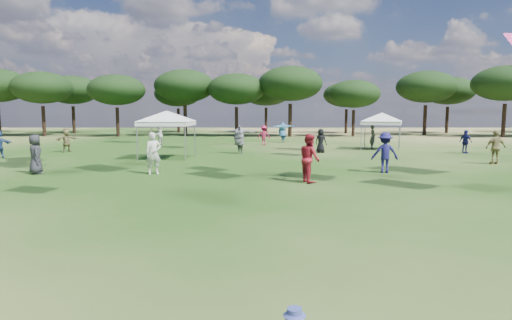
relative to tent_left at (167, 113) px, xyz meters
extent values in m
cylinder|color=black|center=(-18.42, 22.81, -0.97)|extent=(0.38, 0.38, 3.32)
ellipsoid|color=black|center=(-18.42, 22.81, 2.67)|extent=(6.44, 6.44, 3.47)
cylinder|color=black|center=(-10.01, 22.09, -1.06)|extent=(0.36, 0.36, 3.14)
ellipsoid|color=black|center=(-10.01, 22.09, 2.40)|extent=(6.11, 6.11, 3.29)
cylinder|color=black|center=(-2.89, 23.61, -0.90)|extent=(0.40, 0.40, 3.46)
ellipsoid|color=black|center=(-2.89, 23.61, 2.91)|extent=(6.73, 6.73, 3.63)
cylinder|color=black|center=(2.92, 22.43, -1.03)|extent=(0.37, 0.37, 3.21)
ellipsoid|color=black|center=(2.92, 22.43, 2.50)|extent=(6.24, 6.24, 3.36)
cylinder|color=black|center=(8.76, 21.97, -0.85)|extent=(0.41, 0.41, 3.56)
ellipsoid|color=black|center=(8.76, 21.97, 3.06)|extent=(6.91, 6.91, 3.73)
cylinder|color=black|center=(15.69, 22.30, -1.19)|extent=(0.33, 0.33, 2.88)
ellipsoid|color=black|center=(15.69, 22.30, 1.98)|extent=(5.60, 5.60, 3.02)
cylinder|color=black|center=(24.46, 24.77, -0.91)|extent=(0.39, 0.39, 3.44)
ellipsoid|color=black|center=(24.46, 24.77, 2.88)|extent=(6.69, 6.69, 3.60)
cylinder|color=black|center=(31.27, 20.85, -0.87)|extent=(0.40, 0.40, 3.53)
ellipsoid|color=black|center=(31.27, 20.85, 3.02)|extent=(6.86, 6.86, 3.70)
cylinder|color=black|center=(-17.90, 29.36, -0.95)|extent=(0.39, 0.39, 3.37)
ellipsoid|color=black|center=(-17.90, 29.36, 2.76)|extent=(6.54, 6.54, 3.53)
cylinder|color=black|center=(-5.02, 31.11, -1.08)|extent=(0.36, 0.36, 3.11)
ellipsoid|color=black|center=(-5.02, 31.11, 2.35)|extent=(6.05, 6.05, 3.26)
cylinder|color=black|center=(6.33, 30.32, -1.03)|extent=(0.37, 0.37, 3.20)
ellipsoid|color=black|center=(6.33, 30.32, 2.49)|extent=(6.21, 6.21, 3.35)
cylinder|color=black|center=(16.32, 29.14, -1.14)|extent=(0.34, 0.34, 2.99)
ellipsoid|color=black|center=(16.32, 29.14, 2.16)|extent=(5.81, 5.81, 3.13)
cylinder|color=black|center=(29.12, 29.54, -0.98)|extent=(0.38, 0.38, 3.31)
ellipsoid|color=black|center=(29.12, 29.54, 2.66)|extent=(6.43, 6.43, 3.47)
cylinder|color=gray|center=(-1.39, -1.27, -1.59)|extent=(0.06, 0.06, 2.08)
cylinder|color=gray|center=(1.27, -1.39, -1.59)|extent=(0.06, 0.06, 2.08)
cylinder|color=gray|center=(-1.27, 1.39, -1.59)|extent=(0.06, 0.06, 2.08)
cylinder|color=gray|center=(1.39, 1.27, -1.59)|extent=(0.06, 0.06, 2.08)
cube|color=white|center=(0.00, 0.00, -0.60)|extent=(2.95, 2.95, 0.25)
pyramid|color=white|center=(0.00, 0.00, 0.13)|extent=(5.74, 5.74, 0.60)
cylinder|color=gray|center=(12.43, 5.27, -1.65)|extent=(0.06, 0.06, 1.96)
cylinder|color=gray|center=(14.79, 4.41, -1.65)|extent=(0.06, 0.06, 1.96)
cylinder|color=gray|center=(13.28, 7.63, -1.65)|extent=(0.06, 0.06, 1.96)
cylinder|color=gray|center=(15.65, 6.78, -1.65)|extent=(0.06, 0.06, 1.96)
cube|color=white|center=(14.04, 6.02, -0.72)|extent=(3.43, 3.43, 0.25)
pyramid|color=white|center=(14.04, 6.02, 0.00)|extent=(5.12, 5.12, 0.60)
sphere|color=#E0B293|center=(5.57, -19.99, -2.20)|extent=(0.15, 0.15, 0.15)
cone|color=#4D58B4|center=(5.57, -19.99, -2.16)|extent=(0.26, 0.26, 0.03)
cylinder|color=#4D58B4|center=(5.57, -19.99, -2.13)|extent=(0.17, 0.17, 0.07)
imported|color=#323438|center=(13.64, 6.75, -1.77)|extent=(0.42, 0.63, 1.72)
imported|color=silver|center=(-2.85, 10.23, -1.79)|extent=(0.79, 0.93, 1.68)
imported|color=olive|center=(-7.62, 4.05, -1.82)|extent=(1.39, 1.43, 1.63)
imported|color=beige|center=(0.67, -6.13, -1.72)|extent=(0.78, 0.66, 1.83)
imported|color=maroon|center=(7.17, -8.25, -1.70)|extent=(0.94, 1.08, 1.87)
imported|color=#9A193E|center=(5.72, 10.05, -1.83)|extent=(1.09, 0.69, 1.60)
imported|color=#56555B|center=(4.02, 2.94, -1.72)|extent=(2.29, 1.50, 1.82)
imported|color=#2B5D82|center=(7.40, 13.03, -1.73)|extent=(2.22, 1.66, 1.81)
imported|color=black|center=(9.38, 3.70, -1.84)|extent=(0.92, 0.83, 1.58)
imported|color=#90814E|center=(17.45, -2.58, -1.76)|extent=(1.05, 0.50, 1.75)
imported|color=navy|center=(18.73, 3.22, -1.87)|extent=(0.73, 0.96, 1.52)
imported|color=#2B2B2F|center=(-4.49, -6.06, -1.77)|extent=(0.91, 1.00, 1.72)
imported|color=#191752|center=(10.83, -5.67, -1.73)|extent=(1.19, 0.72, 1.80)
camera|label=1|loc=(5.15, -24.52, 0.08)|focal=30.00mm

